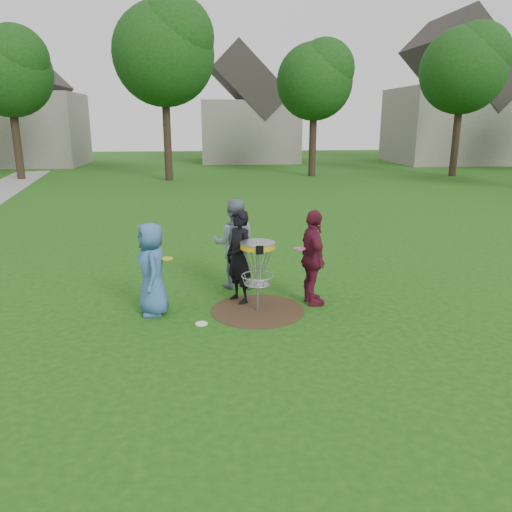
{
  "coord_description": "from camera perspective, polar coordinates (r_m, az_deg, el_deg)",
  "views": [
    {
      "loc": [
        -0.96,
        -8.87,
        3.54
      ],
      "look_at": [
        0.0,
        0.3,
        1.0
      ],
      "focal_mm": 35.0,
      "sensor_mm": 36.0,
      "label": 1
    }
  ],
  "objects": [
    {
      "name": "player_blue",
      "position": [
        9.37,
        -11.79,
        -1.48
      ],
      "size": [
        0.7,
        0.94,
        1.74
      ],
      "primitive_type": "imported",
      "rotation": [
        0.0,
        0.0,
        -1.38
      ],
      "color": "#376099",
      "rests_on": "ground"
    },
    {
      "name": "disc_on_grass",
      "position": [
        9.03,
        -6.26,
        -7.7
      ],
      "size": [
        0.22,
        0.22,
        0.02
      ],
      "primitive_type": "cylinder",
      "color": "white",
      "rests_on": "ground"
    },
    {
      "name": "tree_row",
      "position": [
        29.69,
        -3.48,
        20.51
      ],
      "size": [
        51.2,
        17.42,
        9.9
      ],
      "color": "#38281C",
      "rests_on": "ground"
    },
    {
      "name": "ground",
      "position": [
        9.6,
        0.19,
        -6.24
      ],
      "size": [
        100.0,
        100.0,
        0.0
      ],
      "primitive_type": "plane",
      "color": "#19470F",
      "rests_on": "ground"
    },
    {
      "name": "player_black",
      "position": [
        9.78,
        -1.93,
        -0.09
      ],
      "size": [
        0.74,
        0.81,
        1.86
      ],
      "primitive_type": "imported",
      "rotation": [
        0.0,
        0.0,
        -1.0
      ],
      "color": "black",
      "rests_on": "ground"
    },
    {
      "name": "held_discs",
      "position": [
        9.63,
        -1.99,
        0.93
      ],
      "size": [
        2.72,
        1.36,
        0.13
      ],
      "color": "yellow",
      "rests_on": "ground"
    },
    {
      "name": "dirt_patch",
      "position": [
        9.59,
        0.19,
        -6.22
      ],
      "size": [
        1.8,
        1.8,
        0.01
      ],
      "primitive_type": "cylinder",
      "color": "#47331E",
      "rests_on": "ground"
    },
    {
      "name": "player_grey",
      "position": [
        10.67,
        -2.5,
        1.41
      ],
      "size": [
        1.02,
        0.84,
        1.93
      ],
      "primitive_type": "imported",
      "rotation": [
        0.0,
        0.0,
        3.01
      ],
      "color": "slate",
      "rests_on": "ground"
    },
    {
      "name": "house_row",
      "position": [
        42.33,
        1.88,
        16.19
      ],
      "size": [
        44.5,
        10.65,
        11.62
      ],
      "color": "gray",
      "rests_on": "ground"
    },
    {
      "name": "player_maroon",
      "position": [
        9.71,
        6.53,
        -0.24
      ],
      "size": [
        0.57,
        1.14,
        1.88
      ],
      "primitive_type": "imported",
      "rotation": [
        0.0,
        0.0,
        1.67
      ],
      "color": "maroon",
      "rests_on": "ground"
    },
    {
      "name": "disc_golf_basket",
      "position": [
        9.27,
        0.19,
        -0.37
      ],
      "size": [
        0.66,
        0.67,
        1.38
      ],
      "color": "#9EA0A5",
      "rests_on": "ground"
    }
  ]
}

